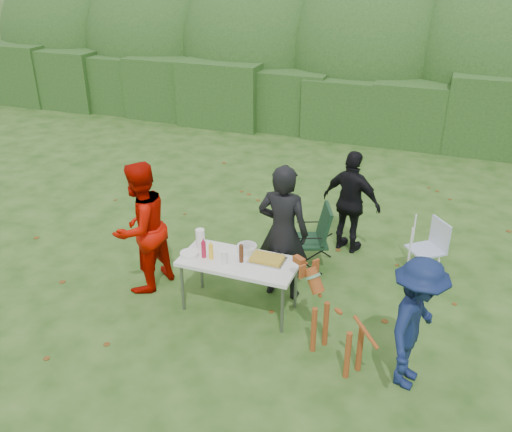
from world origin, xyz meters
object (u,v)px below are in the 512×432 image
(lawn_chair, at_px, (426,248))
(paper_towel_roll, at_px, (200,238))
(person_cook, at_px, (283,233))
(person_red_jacket, at_px, (141,228))
(camping_chair, at_px, (308,237))
(ketchup_bottle, at_px, (204,250))
(beer_bottle, at_px, (241,253))
(person_black_puffy, at_px, (351,202))
(mustard_bottle, at_px, (211,252))
(folding_table, at_px, (239,264))
(dog, at_px, (338,323))
(child, at_px, (416,324))

(lawn_chair, distance_m, paper_towel_roll, 3.27)
(person_cook, bearing_deg, person_red_jacket, 15.36)
(person_red_jacket, xyz_separation_m, camping_chair, (1.98, 1.30, -0.43))
(ketchup_bottle, distance_m, beer_bottle, 0.49)
(paper_towel_roll, bearing_deg, ketchup_bottle, -55.22)
(person_red_jacket, bearing_deg, person_black_puffy, 142.80)
(person_cook, xyz_separation_m, mustard_bottle, (-0.75, -0.63, -0.11))
(person_cook, bearing_deg, beer_bottle, 57.31)
(folding_table, xyz_separation_m, dog, (1.41, -0.54, -0.17))
(mustard_bottle, relative_size, paper_towel_roll, 0.77)
(person_red_jacket, xyz_separation_m, lawn_chair, (3.62, 1.74, -0.51))
(camping_chair, xyz_separation_m, paper_towel_roll, (-1.15, -1.21, 0.38))
(person_cook, height_order, child, person_cook)
(camping_chair, distance_m, mustard_bottle, 1.72)
(child, distance_m, ketchup_bottle, 2.73)
(person_red_jacket, bearing_deg, dog, 91.46)
(ketchup_bottle, bearing_deg, person_cook, 36.19)
(dog, height_order, camping_chair, dog)
(folding_table, bearing_deg, mustard_bottle, -166.09)
(dog, relative_size, paper_towel_roll, 4.21)
(person_cook, distance_m, beer_bottle, 0.68)
(mustard_bottle, bearing_deg, beer_bottle, 9.24)
(person_black_puffy, relative_size, mustard_bottle, 8.16)
(dog, height_order, lawn_chair, dog)
(paper_towel_roll, bearing_deg, folding_table, -12.77)
(person_red_jacket, relative_size, camping_chair, 1.87)
(lawn_chair, bearing_deg, mustard_bottle, -2.23)
(lawn_chair, bearing_deg, beer_bottle, 1.46)
(lawn_chair, xyz_separation_m, paper_towel_roll, (-2.78, -1.65, 0.46))
(person_black_puffy, relative_size, paper_towel_roll, 6.27)
(dog, height_order, paper_towel_roll, dog)
(child, xyz_separation_m, ketchup_bottle, (-2.68, 0.51, 0.08))
(person_black_puffy, height_order, lawn_chair, person_black_puffy)
(camping_chair, height_order, paper_towel_roll, paper_towel_roll)
(folding_table, xyz_separation_m, beer_bottle, (0.04, -0.02, 0.17))
(lawn_chair, height_order, paper_towel_roll, paper_towel_roll)
(folding_table, height_order, dog, dog)
(mustard_bottle, bearing_deg, person_cook, 39.76)
(child, distance_m, dog, 0.86)
(beer_bottle, bearing_deg, ketchup_bottle, -172.70)
(beer_bottle, height_order, paper_towel_roll, paper_towel_roll)
(person_cook, height_order, person_black_puffy, person_cook)
(person_cook, relative_size, dog, 1.73)
(folding_table, bearing_deg, lawn_chair, 39.28)
(child, bearing_deg, mustard_bottle, 89.99)
(person_red_jacket, height_order, beer_bottle, person_red_jacket)
(paper_towel_roll, bearing_deg, camping_chair, 46.51)
(ketchup_bottle, xyz_separation_m, paper_towel_roll, (-0.15, 0.22, 0.02))
(mustard_bottle, xyz_separation_m, beer_bottle, (0.39, 0.06, 0.02))
(person_red_jacket, bearing_deg, camping_chair, 136.30)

